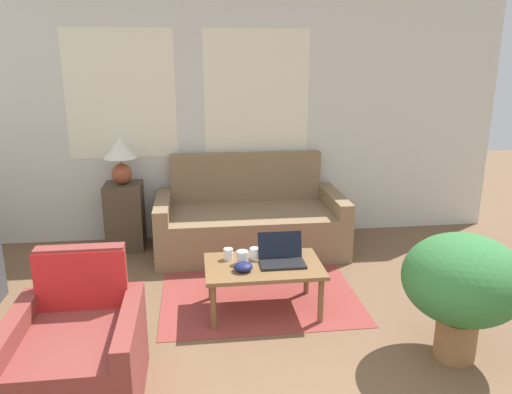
% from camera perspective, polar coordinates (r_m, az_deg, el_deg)
% --- Properties ---
extents(wall_back, '(6.56, 0.06, 2.60)m').
position_cam_1_polar(wall_back, '(5.33, -6.60, 9.01)').
color(wall_back, silver).
rests_on(wall_back, ground_plane).
extents(rug, '(1.61, 2.00, 0.01)m').
position_cam_1_polar(rug, '(4.58, -0.26, -9.01)').
color(rug, brown).
rests_on(rug, ground_plane).
extents(couch, '(1.87, 0.91, 0.95)m').
position_cam_1_polar(couch, '(5.13, -0.74, -2.97)').
color(couch, '#846B4C').
rests_on(couch, ground_plane).
extents(armchair, '(0.72, 0.79, 0.83)m').
position_cam_1_polar(armchair, '(3.17, -19.71, -16.87)').
color(armchair, brown).
rests_on(armchair, ground_plane).
extents(side_table, '(0.37, 0.37, 0.69)m').
position_cam_1_polar(side_table, '(5.30, -14.73, -2.13)').
color(side_table, '#4C3D2D').
rests_on(side_table, ground_plane).
extents(table_lamp, '(0.33, 0.33, 0.47)m').
position_cam_1_polar(table_lamp, '(5.15, -15.23, 4.64)').
color(table_lamp, brown).
rests_on(table_lamp, side_table).
extents(coffee_table, '(0.90, 0.58, 0.39)m').
position_cam_1_polar(coffee_table, '(3.88, 0.85, -8.31)').
color(coffee_table, brown).
rests_on(coffee_table, ground_plane).
extents(laptop, '(0.34, 0.26, 0.22)m').
position_cam_1_polar(laptop, '(3.88, 2.93, -6.80)').
color(laptop, black).
rests_on(laptop, coffee_table).
extents(cup_navy, '(0.09, 0.09, 0.10)m').
position_cam_1_polar(cup_navy, '(3.86, -1.55, -6.92)').
color(cup_navy, white).
rests_on(cup_navy, coffee_table).
extents(cup_yellow, '(0.07, 0.07, 0.09)m').
position_cam_1_polar(cup_yellow, '(3.94, -3.19, -6.52)').
color(cup_yellow, white).
rests_on(cup_yellow, coffee_table).
extents(cup_white, '(0.08, 0.08, 0.09)m').
position_cam_1_polar(cup_white, '(3.95, -0.15, -6.46)').
color(cup_white, white).
rests_on(cup_white, coffee_table).
extents(snack_bowl, '(0.14, 0.14, 0.07)m').
position_cam_1_polar(snack_bowl, '(3.74, -1.47, -7.97)').
color(snack_bowl, '#191E4C').
rests_on(snack_bowl, coffee_table).
extents(potted_plant, '(0.76, 0.76, 0.85)m').
position_cam_1_polar(potted_plant, '(3.49, 22.52, -8.97)').
color(potted_plant, '#996B42').
rests_on(potted_plant, ground_plane).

